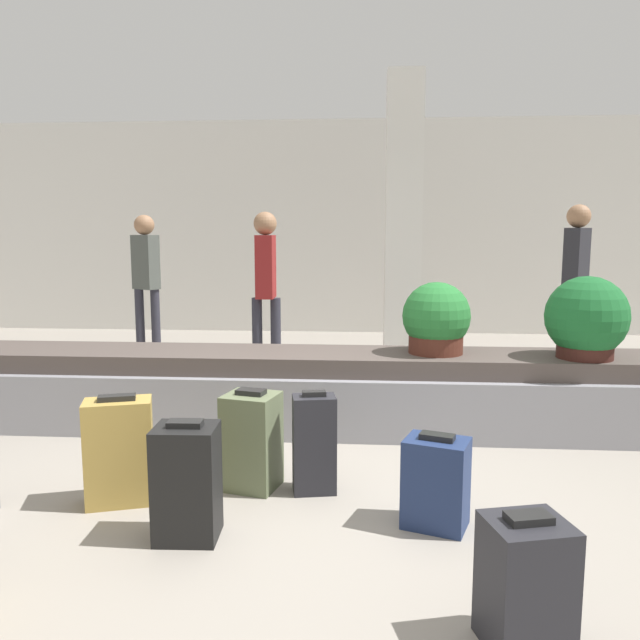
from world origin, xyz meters
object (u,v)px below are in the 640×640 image
Objects in this scene: pillar at (403,225)px; suitcase_3 at (119,451)px; suitcase_4 at (187,482)px; potted_plant_0 at (436,320)px; traveler_2 at (576,270)px; suitcase_0 at (314,444)px; potted_plant_1 at (586,320)px; traveler_1 at (266,278)px; suitcase_2 at (436,482)px; traveler_0 at (146,272)px; suitcase_6 at (252,441)px; suitcase_1 at (525,584)px.

suitcase_3 is (-1.77, -3.59, -1.30)m from pillar.
pillar reaches higher than suitcase_4.
pillar is at bearing 94.00° from potted_plant_0.
potted_plant_0 is at bearing 2.48° from traveler_2.
suitcase_0 is 1.00× the size of potted_plant_1.
traveler_1 is 0.95× the size of traveler_2.
potted_plant_0 is 0.30× the size of traveler_2.
traveler_1 is at bearing 132.27° from suitcase_2.
traveler_0 reaches higher than potted_plant_0.
potted_plant_0 reaches higher than suitcase_0.
suitcase_3 is at bearing 140.42° from suitcase_4.
traveler_1 reaches higher than suitcase_3.
suitcase_2 is 2.09m from potted_plant_1.
potted_plant_1 reaches higher than suitcase_0.
potted_plant_1 is 2.57m from traveler_2.
suitcase_2 is 1.13m from suitcase_6.
suitcase_6 is at bearing 146.82° from traveler_0.
potted_plant_0 is 0.90× the size of potted_plant_1.
suitcase_1 is at bearing -88.84° from potted_plant_0.
suitcase_6 is 3.10m from traveler_1.
suitcase_6 reaches higher than suitcase_1.
potted_plant_0 is 0.32× the size of traveler_0.
suitcase_0 is 0.97× the size of suitcase_3.
suitcase_3 reaches higher than suitcase_0.
suitcase_2 is (-0.02, -3.75, -1.36)m from pillar.
suitcase_6 is (0.70, 0.27, -0.01)m from suitcase_3.
suitcase_6 is at bearing -107.75° from pillar.
traveler_1 reaches higher than suitcase_6.
suitcase_2 is 0.82× the size of potted_plant_1.
suitcase_3 reaches higher than suitcase_1.
suitcase_3 is (-1.75, 0.16, 0.06)m from suitcase_2.
suitcase_1 is at bearing -33.26° from suitcase_6.
traveler_1 is at bearing 66.96° from suitcase_3.
pillar is at bearing 46.35° from suitcase_3.
suitcase_3 is at bearing -116.19° from pillar.
traveler_1 reaches higher than suitcase_4.
traveler_2 is (5.02, -0.35, 0.07)m from traveler_0.
potted_plant_0 is at bearing 50.43° from suitcase_4.
suitcase_0 is 1.18× the size of suitcase_1.
traveler_1 is at bearing 111.47° from suitcase_6.
pillar is 6.21× the size of suitcase_1.
potted_plant_1 is 0.35× the size of traveler_1.
potted_plant_0 is at bearing 169.72° from traveler_0.
traveler_2 is (3.20, 4.22, 0.82)m from suitcase_4.
suitcase_1 is at bearing -159.78° from traveler_1.
traveler_0 is (-1.82, 4.58, 0.76)m from suitcase_4.
traveler_0 is 0.95× the size of traveler_2.
suitcase_4 is 3.70m from traveler_1.
suitcase_6 is 0.35× the size of traveler_0.
suitcase_4 is at bearing -107.77° from pillar.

